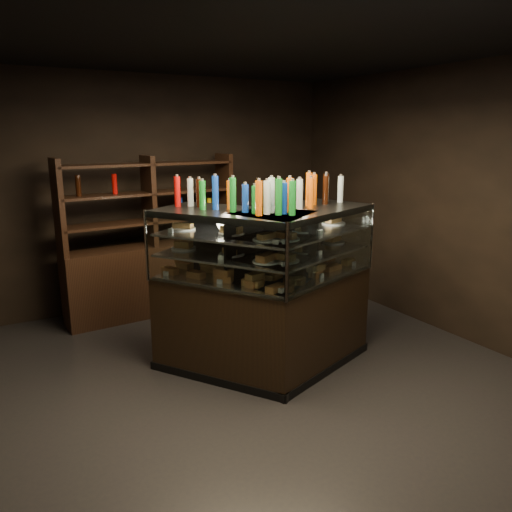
# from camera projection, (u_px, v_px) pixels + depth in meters

# --- Properties ---
(ground) EXTENTS (5.00, 5.00, 0.00)m
(ground) POSITION_uv_depth(u_px,v_px,m) (249.00, 371.00, 4.89)
(ground) COLOR black
(ground) RESTS_ON ground
(room_shell) EXTENTS (5.02, 5.02, 3.01)m
(room_shell) POSITION_uv_depth(u_px,v_px,m) (248.00, 171.00, 4.42)
(room_shell) COLOR black
(room_shell) RESTS_ON ground
(display_case) EXTENTS (2.16, 1.62, 1.59)m
(display_case) POSITION_uv_depth(u_px,v_px,m) (267.00, 317.00, 4.85)
(display_case) COLOR black
(display_case) RESTS_ON ground
(food_display) EXTENTS (1.76, 1.19, 0.48)m
(food_display) POSITION_uv_depth(u_px,v_px,m) (268.00, 251.00, 4.69)
(food_display) COLOR #D1894B
(food_display) RESTS_ON display_case
(bottles_top) EXTENTS (1.59, 1.05, 0.30)m
(bottles_top) POSITION_uv_depth(u_px,v_px,m) (268.00, 194.00, 4.57)
(bottles_top) COLOR #B20C0A
(bottles_top) RESTS_ON display_case
(potted_conifer) EXTENTS (0.34, 0.34, 0.73)m
(potted_conifer) POSITION_uv_depth(u_px,v_px,m) (296.00, 306.00, 5.48)
(potted_conifer) COLOR black
(potted_conifer) RESTS_ON ground
(back_shelving) EXTENTS (2.21, 0.55, 2.00)m
(back_shelving) POSITION_uv_depth(u_px,v_px,m) (153.00, 267.00, 6.34)
(back_shelving) COLOR black
(back_shelving) RESTS_ON ground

